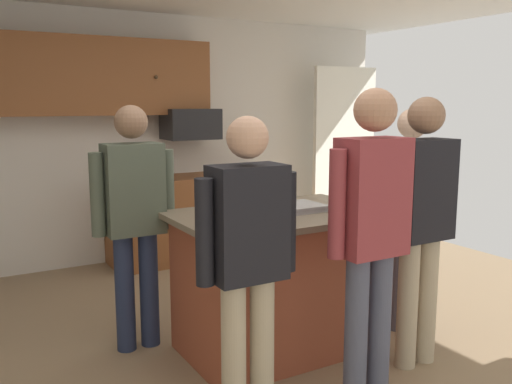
% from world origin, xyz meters
% --- Properties ---
extents(floor, '(7.04, 7.04, 0.00)m').
position_xyz_m(floor, '(0.00, 0.00, 0.00)').
color(floor, '#937A5B').
rests_on(floor, ground).
extents(back_wall, '(6.40, 0.10, 2.60)m').
position_xyz_m(back_wall, '(0.00, 2.80, 1.30)').
color(back_wall, silver).
rests_on(back_wall, ground).
extents(french_door_window_panel, '(0.90, 0.06, 2.00)m').
position_xyz_m(french_door_window_panel, '(2.60, 2.40, 1.10)').
color(french_door_window_panel, white).
rests_on(french_door_window_panel, ground).
extents(cabinet_run_upper, '(2.40, 0.38, 0.75)m').
position_xyz_m(cabinet_run_upper, '(-0.40, 2.60, 1.93)').
color(cabinet_run_upper, brown).
extents(cabinet_run_lower, '(1.80, 0.63, 0.90)m').
position_xyz_m(cabinet_run_lower, '(0.60, 2.48, 0.45)').
color(cabinet_run_lower, brown).
rests_on(cabinet_run_lower, ground).
extents(microwave_over_range, '(0.56, 0.40, 0.32)m').
position_xyz_m(microwave_over_range, '(0.60, 2.50, 1.45)').
color(microwave_over_range, black).
extents(kitchen_island, '(1.39, 0.92, 0.96)m').
position_xyz_m(kitchen_island, '(0.19, 0.10, 0.48)').
color(kitchen_island, '#9E4C33').
rests_on(kitchen_island, ground).
extents(person_guest_left, '(0.57, 0.23, 1.71)m').
position_xyz_m(person_guest_left, '(0.84, -0.54, 0.99)').
color(person_guest_left, tan).
rests_on(person_guest_left, ground).
extents(person_guest_by_door, '(0.57, 0.22, 1.66)m').
position_xyz_m(person_guest_by_door, '(-0.64, 0.60, 0.96)').
color(person_guest_by_door, '#232D4C').
rests_on(person_guest_by_door, ground).
extents(person_guest_right, '(0.57, 0.23, 1.75)m').
position_xyz_m(person_guest_right, '(0.27, -0.71, 1.02)').
color(person_guest_right, '#4C5166').
rests_on(person_guest_right, ground).
extents(person_host_foreground, '(0.57, 0.22, 1.61)m').
position_xyz_m(person_host_foreground, '(-0.42, -0.57, 0.93)').
color(person_host_foreground, tan).
rests_on(person_host_foreground, ground).
extents(person_elder_center, '(0.57, 0.22, 1.63)m').
position_xyz_m(person_elder_center, '(1.21, -0.07, 0.94)').
color(person_elder_center, '#4C5166').
rests_on(person_elder_center, ground).
extents(tumbler_amber, '(0.07, 0.07, 0.14)m').
position_xyz_m(tumbler_amber, '(0.64, 0.03, 1.02)').
color(tumbler_amber, black).
rests_on(tumbler_amber, kitchen_island).
extents(mug_blue_stoneware, '(0.12, 0.08, 0.10)m').
position_xyz_m(mug_blue_stoneware, '(-0.29, 0.06, 1.01)').
color(mug_blue_stoneware, '#4C6B99').
rests_on(mug_blue_stoneware, kitchen_island).
extents(glass_short_whisky, '(0.06, 0.06, 0.13)m').
position_xyz_m(glass_short_whisky, '(-0.09, 0.15, 1.02)').
color(glass_short_whisky, black).
rests_on(glass_short_whisky, kitchen_island).
extents(serving_tray, '(0.44, 0.30, 0.04)m').
position_xyz_m(serving_tray, '(0.27, 0.09, 0.98)').
color(serving_tray, '#B7B7BC').
rests_on(serving_tray, kitchen_island).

